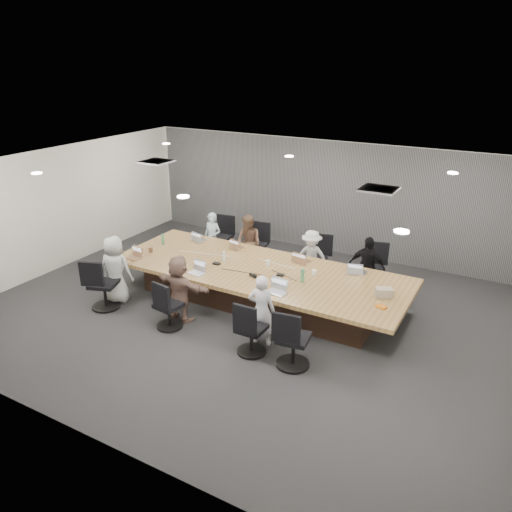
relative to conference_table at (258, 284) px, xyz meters
The scene contains 40 objects.
floor 0.64m from the conference_table, 90.00° to the right, with size 10.00×8.00×0.00m, color #292A2B.
ceiling 2.45m from the conference_table, 90.00° to the right, with size 10.00×8.00×0.00m, color white.
wall_back 3.64m from the conference_table, 90.00° to the left, with size 10.00×2.80×0.00m, color beige.
wall_front 4.61m from the conference_table, 90.00° to the right, with size 10.00×2.80×0.00m, color beige.
wall_left 5.12m from the conference_table, behind, with size 8.00×2.80×0.00m, color beige.
curtain 3.56m from the conference_table, 90.00° to the left, with size 9.80×0.04×2.80m, color #5B5B5C.
conference_table is the anchor object (origin of this frame).
chair_0 2.63m from the conference_table, 139.78° to the left, with size 0.58×0.58×0.87m, color black, non-canonical shape.
chair_1 1.97m from the conference_table, 120.58° to the left, with size 0.56×0.56×0.83m, color black, non-canonical shape.
chair_2 1.79m from the conference_table, 71.61° to the left, with size 0.52×0.52×0.77m, color black, non-canonical shape.
chair_3 2.48m from the conference_table, 43.30° to the left, with size 0.57×0.57×0.84m, color black, non-canonical shape.
chair_4 3.06m from the conference_table, 146.21° to the right, with size 0.59×0.59×0.87m, color black, non-canonical shape.
chair_5 1.94m from the conference_table, 118.98° to the right, with size 0.51×0.51×0.75m, color black, non-canonical shape.
chair_6 1.88m from the conference_table, 64.58° to the right, with size 0.53×0.53×0.78m, color black, non-canonical shape.
chair_7 2.32m from the conference_table, 47.09° to the right, with size 0.58×0.58×0.86m, color black, non-canonical shape.
person_0 2.43m from the conference_table, 146.12° to the left, with size 0.45×0.30×1.23m, color #ACC5D1.
laptop_0 2.19m from the conference_table, 158.30° to the left, with size 0.33×0.23×0.02m, color #B2B2B7.
person_1 1.70m from the conference_table, 126.66° to the left, with size 0.64×0.50×1.32m, color brown.
laptop_1 1.33m from the conference_table, 141.47° to the left, with size 0.29×0.20×0.02m, color #8C6647.
person_2 1.48m from the conference_table, 67.28° to the left, with size 0.79×0.46×1.23m, color #B1B1B1.
laptop_2 1.04m from the conference_table, 54.76° to the left, with size 0.36×0.24×0.02m, color #8C6647.
person_3 2.27m from the conference_table, 36.81° to the left, with size 0.77×0.32×1.31m, color black.
laptop_3 2.00m from the conference_table, 23.91° to the left, with size 0.30×0.21×0.02m, color #B2B2B7.
person_4 2.89m from the conference_table, 152.02° to the right, with size 0.68×0.44×1.40m, color #ADB2AD.
laptop_4 2.69m from the conference_table, 162.52° to the right, with size 0.30×0.21×0.02m, color #8C6647.
person_5 1.67m from the conference_table, 124.89° to the right, with size 1.21×0.39×1.31m, color #7A5A4E.
laptop_5 1.28m from the conference_table, 139.65° to the right, with size 0.31×0.21×0.02m, color #B2B2B7.
person_6 1.59m from the conference_table, 59.10° to the right, with size 0.47×0.31×1.30m, color silver.
laptop_6 1.19m from the conference_table, 44.72° to the right, with size 0.35×0.24×0.02m, color #B2B2B7.
bottle_green_left 2.60m from the conference_table, behind, with size 0.07×0.07×0.24m, color #448756.
bottle_green_right 1.13m from the conference_table, ahead, with size 0.07×0.07×0.27m, color #448756.
bottle_clear 0.93m from the conference_table, behind, with size 0.06×0.06×0.21m, color silver.
cup_white_far 0.47m from the conference_table, 72.42° to the left, with size 0.08×0.08×0.10m, color white.
cup_white_near 1.19m from the conference_table, 13.66° to the left, with size 0.08×0.08×0.10m, color white.
mug_brown 2.53m from the conference_table, behind, with size 0.09×0.09×0.11m, color brown.
mic_left 0.95m from the conference_table, 165.90° to the right, with size 0.15×0.10×0.03m, color black.
mic_right 0.64m from the conference_table, ahead, with size 0.15×0.10×0.03m, color black.
stapler 0.56m from the conference_table, 75.72° to the right, with size 0.17×0.04×0.06m, color black.
canvas_bag 2.56m from the conference_table, ahead, with size 0.29×0.18×0.16m, color tan.
snack_packet 2.67m from the conference_table, ahead, with size 0.17×0.11×0.04m, color #D26711.
Camera 1 is at (4.41, -7.50, 4.70)m, focal length 35.00 mm.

